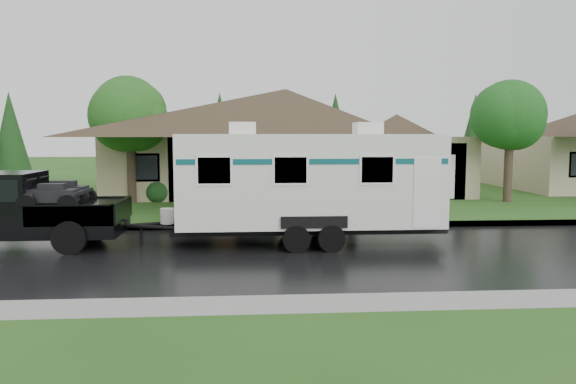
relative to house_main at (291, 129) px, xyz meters
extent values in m
plane|color=#27551A|center=(-2.29, -13.84, -3.59)|extent=(140.00, 140.00, 0.00)
cube|color=black|center=(-2.29, -15.84, -3.59)|extent=(140.00, 8.00, 0.01)
cube|color=gray|center=(-2.29, -11.59, -3.52)|extent=(140.00, 0.50, 0.15)
cube|color=#27551A|center=(-2.29, 1.16, -3.52)|extent=(140.00, 26.00, 0.15)
cube|color=#9D8A6A|center=(-0.29, 0.16, -1.94)|extent=(18.00, 10.00, 3.00)
pyramid|color=#35291D|center=(-0.29, 0.16, 2.16)|extent=(19.44, 10.80, 2.60)
cube|color=#9D8A6A|center=(5.11, -2.84, -2.09)|extent=(5.76, 4.00, 2.70)
cylinder|color=#382B1E|center=(-7.70, -4.88, -2.21)|extent=(0.39, 0.39, 2.46)
sphere|color=#2D6E23|center=(-7.70, -4.88, 0.48)|extent=(3.40, 3.40, 3.40)
cylinder|color=#382B1E|center=(9.62, -5.78, -2.23)|extent=(0.39, 0.39, 2.42)
sphere|color=#246D23|center=(9.62, -5.78, 0.42)|extent=(3.34, 3.34, 3.34)
sphere|color=#143814|center=(-6.59, -4.54, -2.94)|extent=(1.00, 1.00, 1.00)
sphere|color=#143814|center=(-4.07, -4.54, -2.94)|extent=(1.00, 1.00, 1.00)
sphere|color=#143814|center=(-1.55, -4.54, -2.94)|extent=(1.00, 1.00, 1.00)
sphere|color=#143814|center=(0.97, -4.54, -2.94)|extent=(1.00, 1.00, 1.00)
sphere|color=#143814|center=(3.49, -4.54, -2.94)|extent=(1.00, 1.00, 1.00)
sphere|color=#143814|center=(6.01, -4.54, -2.94)|extent=(1.00, 1.00, 1.00)
cube|color=black|center=(-9.29, -14.44, -2.75)|extent=(6.50, 2.17, 0.93)
cube|color=black|center=(-7.23, -14.44, -2.53)|extent=(2.38, 2.06, 0.06)
cylinder|color=black|center=(-7.23, -15.50, -3.14)|extent=(0.91, 0.35, 0.91)
cylinder|color=black|center=(-7.23, -13.38, -3.14)|extent=(0.91, 0.35, 0.91)
cube|color=silver|center=(-0.59, -14.44, -1.67)|extent=(7.58, 2.60, 2.65)
cube|color=black|center=(-0.59, -14.44, -3.16)|extent=(8.01, 1.30, 0.15)
cube|color=#0C4D55|center=(-0.59, -14.44, -1.09)|extent=(7.43, 2.62, 0.15)
cube|color=white|center=(-2.54, -14.44, -0.17)|extent=(0.76, 0.87, 0.35)
cube|color=white|center=(1.14, -14.44, -0.17)|extent=(0.76, 0.87, 0.35)
cylinder|color=black|center=(-1.08, -15.72, -3.21)|extent=(0.76, 0.26, 0.76)
cylinder|color=black|center=(-1.08, -13.17, -3.21)|extent=(0.76, 0.26, 0.76)
cylinder|color=black|center=(-0.11, -15.72, -3.21)|extent=(0.76, 0.26, 0.76)
cylinder|color=black|center=(-0.11, -13.17, -3.21)|extent=(0.76, 0.26, 0.76)
camera|label=1|loc=(-2.39, -30.87, -0.38)|focal=35.00mm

